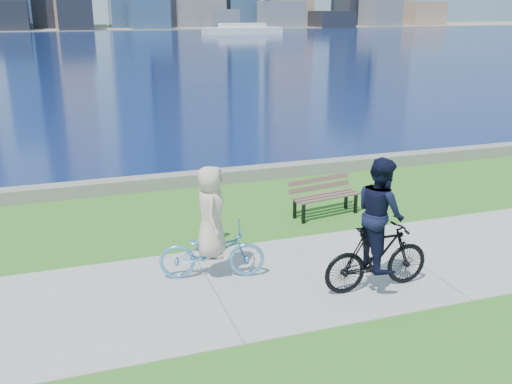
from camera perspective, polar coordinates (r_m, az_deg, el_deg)
ground at (r=11.61m, az=15.37°, el=-6.57°), size 320.00×320.00×0.00m
concrete_path at (r=11.61m, az=15.37°, el=-6.52°), size 80.00×3.50×0.02m
seawall at (r=16.70m, az=3.66°, el=2.26°), size 90.00×0.50×0.35m
bay_water at (r=81.01m, az=-14.82°, el=14.16°), size 320.00×131.00×0.01m
far_shore at (r=138.86m, az=-16.83°, el=15.41°), size 320.00×30.00×0.12m
ferry_far at (r=105.12m, az=-1.39°, el=15.92°), size 13.91×3.97×1.89m
park_bench at (r=13.49m, az=6.79°, el=-0.11°), size 1.76×0.85×0.87m
bollard_lamp at (r=11.67m, az=-4.85°, el=-2.07°), size 0.20×0.20×1.24m
cyclist_woman at (r=10.22m, az=-4.47°, el=-4.53°), size 1.10×2.01×2.09m
cyclist_man at (r=9.91m, az=12.15°, el=-4.31°), size 0.72×1.96×2.36m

